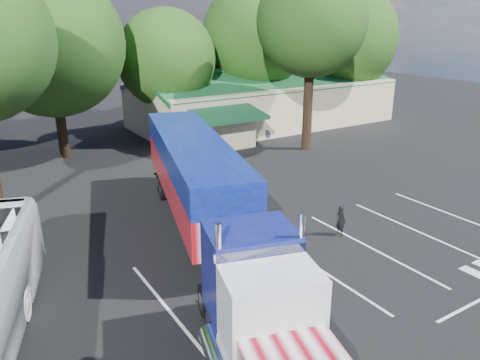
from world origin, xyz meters
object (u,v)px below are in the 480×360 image
semi_truck (206,194)px  woman (341,220)px  bicycle (257,196)px  silver_sedan (244,130)px

semi_truck → woman: size_ratio=14.46×
woman → bicycle: (-1.19, 5.24, -0.25)m
bicycle → silver_sedan: 15.00m
bicycle → semi_truck: bearing=-140.0°
silver_sedan → woman: bearing=-170.7°
semi_truck → silver_sedan: bearing=68.7°
bicycle → silver_sedan: silver_sedan is taller
semi_truck → bicycle: 6.06m
semi_truck → silver_sedan: (12.27, 16.08, -1.85)m
woman → silver_sedan: bearing=-13.1°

